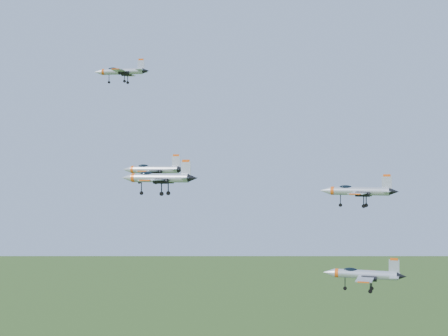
% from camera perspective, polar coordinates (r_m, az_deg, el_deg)
% --- Properties ---
extents(jet_lead, '(11.39, 9.64, 3.08)m').
position_cam_1_polar(jet_lead, '(128.00, -9.41, 8.71)').
color(jet_lead, '#B3B7C0').
extents(jet_left_high, '(11.99, 9.90, 3.21)m').
position_cam_1_polar(jet_left_high, '(107.02, -6.53, -0.12)').
color(jet_left_high, '#B3B7C0').
extents(jet_right_high, '(11.44, 9.44, 3.06)m').
position_cam_1_polar(jet_right_high, '(84.65, -6.08, -0.88)').
color(jet_right_high, '#B3B7C0').
extents(jet_left_low, '(12.93, 10.62, 3.47)m').
position_cam_1_polar(jet_left_low, '(104.54, 12.10, -2.05)').
color(jet_left_low, '#B3B7C0').
extents(jet_right_low, '(10.87, 9.01, 2.90)m').
position_cam_1_polar(jet_right_low, '(85.08, 12.59, -9.45)').
color(jet_right_low, '#B3B7C0').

